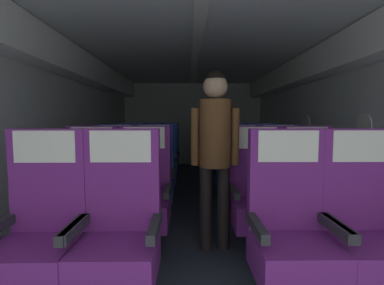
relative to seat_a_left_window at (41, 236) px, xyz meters
name	(u,v)px	position (x,y,z in m)	size (l,w,h in m)	color
ground	(196,207)	(1.00, 2.05, -0.48)	(3.83, 7.77, 0.02)	#2D3342
fuselage_shell	(196,92)	(1.00, 2.34, 1.09)	(3.71, 7.42, 2.18)	silver
seat_a_left_window	(41,236)	(0.00, 0.00, 0.00)	(0.51, 0.48, 1.12)	#38383D
seat_a_left_aisle	(119,235)	(0.47, 0.01, 0.00)	(0.51, 0.48, 1.12)	#38383D
seat_a_right_aisle	(368,234)	(2.00, 0.01, 0.00)	(0.51, 0.48, 1.12)	#38383D
seat_a_right_window	(291,234)	(1.53, 0.01, 0.00)	(0.51, 0.48, 1.12)	#38383D
seat_b_left_window	(90,197)	(0.00, 0.86, 0.00)	(0.51, 0.48, 1.12)	#38383D
seat_b_left_aisle	(143,197)	(0.48, 0.86, 0.00)	(0.51, 0.48, 1.12)	#38383D
seat_b_right_aisle	(309,197)	(2.00, 0.86, 0.00)	(0.51, 0.48, 1.12)	#38383D
seat_b_right_window	(257,197)	(1.52, 0.84, 0.00)	(0.51, 0.48, 1.12)	#38383D
seat_c_left_window	(115,178)	(0.01, 1.70, 0.00)	(0.51, 0.48, 1.12)	#38383D
seat_c_left_aisle	(154,178)	(0.47, 1.68, 0.00)	(0.51, 0.48, 1.12)	#38383D
seat_c_right_aisle	(280,178)	(2.01, 1.69, 0.00)	(0.51, 0.48, 1.12)	#38383D
seat_c_right_window	(241,178)	(1.53, 1.70, 0.00)	(0.51, 0.48, 1.12)	#38383D
seat_d_left_window	(130,166)	(0.00, 2.55, 0.00)	(0.51, 0.48, 1.12)	#38383D
seat_d_left_aisle	(161,166)	(0.48, 2.54, 0.00)	(0.51, 0.48, 1.12)	#38383D
seat_d_right_aisle	(261,166)	(2.00, 2.54, 0.00)	(0.51, 0.48, 1.12)	#38383D
seat_d_right_window	(230,166)	(1.52, 2.53, 0.00)	(0.51, 0.48, 1.12)	#38383D
seat_e_left_window	(140,159)	(0.01, 3.39, 0.00)	(0.51, 0.48, 1.12)	#38383D
seat_e_left_aisle	(165,159)	(0.47, 3.38, 0.00)	(0.51, 0.48, 1.12)	#38383D
seat_e_right_aisle	(249,158)	(2.01, 3.40, 0.00)	(0.51, 0.48, 1.12)	#38383D
seat_e_right_window	(223,158)	(1.52, 3.39, 0.00)	(0.51, 0.48, 1.12)	#38383D
flight_attendant	(215,141)	(1.13, 0.83, 0.52)	(0.43, 0.28, 1.60)	black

